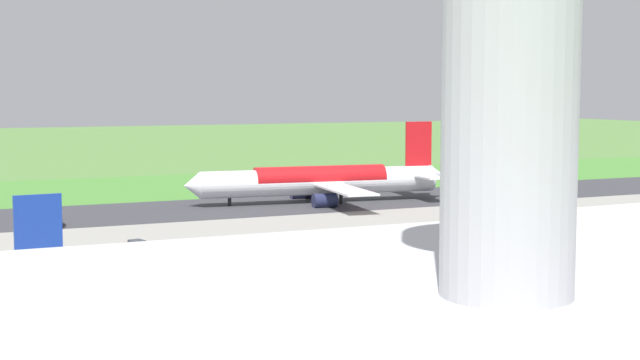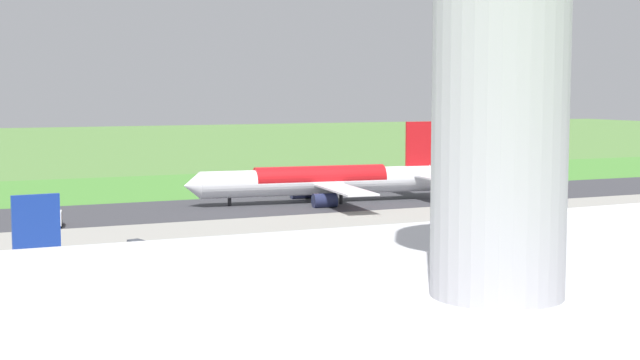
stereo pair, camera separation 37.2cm
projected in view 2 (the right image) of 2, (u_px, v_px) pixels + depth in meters
The scene contains 13 objects.
ground_plane at pixel (348, 201), 183.45m from camera, with size 800.00×800.00×0.00m, color #547F3D.
runway_asphalt at pixel (348, 201), 183.45m from camera, with size 600.00×29.89×0.06m, color #38383D.
apron_concrete at pixel (565, 256), 122.87m from camera, with size 440.00×110.00×0.05m, color gray.
grass_verge_foreground at pixel (292, 187), 210.69m from camera, with size 600.00×80.00×0.04m, color #478534.
airliner_main at pixel (322, 181), 180.61m from camera, with size 54.14×44.39×15.88m.
airliner_parked_mid at pixel (566, 221), 132.39m from camera, with size 40.83×33.38×11.92m.
airliner_parked_far at pixel (201, 273), 94.30m from camera, with size 42.72×34.98×12.46m.
service_truck_baggage at pixel (552, 206), 164.50m from camera, with size 5.64×5.74×2.65m.
service_car_followme at pixel (558, 184), 208.58m from camera, with size 3.90×4.46×1.62m.
service_truck_fuel at pixel (55, 219), 148.53m from camera, with size 3.28×6.11×2.65m.
service_car_ops at pixel (136, 245), 126.17m from camera, with size 2.88×4.53×1.62m.
no_stopping_sign at pixel (357, 176), 222.19m from camera, with size 0.60×0.10×2.40m.
traffic_cone_orange at pixel (339, 183), 215.93m from camera, with size 0.40×0.40×0.55m, color orange.
Camera 2 is at (79.52, 163.98, 22.19)m, focal length 51.41 mm.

